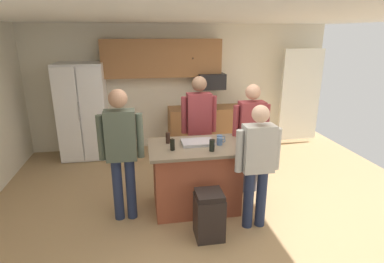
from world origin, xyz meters
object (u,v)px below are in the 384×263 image
object	(u,v)px
glass_dark_ale	(212,145)
glass_pilsner	(168,138)
person_guest_by_door	(257,160)
kitchen_island	(196,176)
microwave_over_range	(211,81)
serving_tray	(198,142)
person_guest_right	(121,147)
trash_bin	(209,215)
tumbler_amber	(172,145)
person_host_foreground	(251,132)
mug_ceramic_white	(220,138)
refrigerator	(83,111)
person_guest_left	(199,123)
mug_blue_stoneware	(220,141)

from	to	relation	value
glass_dark_ale	glass_pilsner	distance (m)	0.67
person_guest_by_door	kitchen_island	bearing A→B (deg)	-0.00
microwave_over_range	serving_tray	xyz separation A→B (m)	(-0.73, -2.35, -0.49)
person_guest_right	glass_dark_ale	bearing A→B (deg)	-12.70
serving_tray	glass_pilsner	bearing A→B (deg)	165.73
trash_bin	person_guest_by_door	bearing A→B (deg)	11.49
kitchen_island	person_guest_by_door	world-z (taller)	person_guest_by_door
tumbler_amber	person_host_foreground	bearing A→B (deg)	19.55
mug_ceramic_white	serving_tray	world-z (taller)	mug_ceramic_white
tumbler_amber	trash_bin	distance (m)	1.01
refrigerator	glass_pilsner	xyz separation A→B (m)	(1.47, -2.13, 0.08)
person_guest_left	mug_ceramic_white	size ratio (longest dim) A/B	14.40
refrigerator	glass_dark_ale	bearing A→B (deg)	-51.76
person_guest_left	person_guest_right	bearing A→B (deg)	-38.86
person_guest_right	person_host_foreground	bearing A→B (deg)	6.47
person_guest_left	mug_blue_stoneware	xyz separation A→B (m)	(0.14, -0.80, -0.04)
serving_tray	refrigerator	bearing A→B (deg)	129.92
person_guest_by_door	trash_bin	distance (m)	0.89
microwave_over_range	mug_blue_stoneware	distance (m)	2.53
person_guest_by_door	mug_ceramic_white	world-z (taller)	person_guest_by_door
glass_pilsner	tumbler_amber	bearing A→B (deg)	-83.50
person_guest_left	refrigerator	bearing A→B (deg)	-112.90
tumbler_amber	glass_dark_ale	bearing A→B (deg)	-14.21
refrigerator	kitchen_island	distance (m)	2.97
person_guest_by_door	trash_bin	xyz separation A→B (m)	(-0.63, -0.13, -0.62)
person_guest_right	person_host_foreground	xyz separation A→B (m)	(1.89, 0.45, -0.04)
person_guest_by_door	serving_tray	world-z (taller)	person_guest_by_door
tumbler_amber	mug_blue_stoneware	xyz separation A→B (m)	(0.66, 0.08, -0.02)
microwave_over_range	person_host_foreground	size ratio (longest dim) A/B	0.33
tumbler_amber	mug_blue_stoneware	size ratio (longest dim) A/B	1.24
refrigerator	person_guest_by_door	xyz separation A→B (m)	(2.49, -2.88, -0.01)
mug_blue_stoneware	glass_pilsner	xyz separation A→B (m)	(-0.69, 0.20, 0.02)
person_guest_by_door	person_guest_left	distance (m)	1.44
mug_blue_stoneware	glass_pilsner	size ratio (longest dim) A/B	0.79
person_host_foreground	person_guest_right	bearing A→B (deg)	-6.67
microwave_over_range	person_guest_by_door	distance (m)	3.05
mug_blue_stoneware	glass_dark_ale	world-z (taller)	glass_dark_ale
kitchen_island	glass_pilsner	size ratio (longest dim) A/B	8.41
glass_pilsner	trash_bin	world-z (taller)	glass_pilsner
person_guest_left	tumbler_amber	world-z (taller)	person_guest_left
mug_ceramic_white	serving_tray	xyz separation A→B (m)	(-0.33, -0.05, -0.03)
kitchen_island	person_guest_right	xyz separation A→B (m)	(-0.98, -0.12, 0.55)
person_guest_left	serving_tray	xyz separation A→B (m)	(-0.16, -0.71, -0.08)
person_host_foreground	glass_dark_ale	xyz separation A→B (m)	(-0.74, -0.56, 0.03)
mug_blue_stoneware	serving_tray	distance (m)	0.31
tumbler_amber	kitchen_island	bearing A→B (deg)	18.36
person_host_foreground	glass_dark_ale	bearing A→B (deg)	17.47
refrigerator	person_guest_right	size ratio (longest dim) A/B	1.06
person_host_foreground	trash_bin	bearing A→B (deg)	30.19
person_guest_right	person_guest_by_door	distance (m)	1.71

